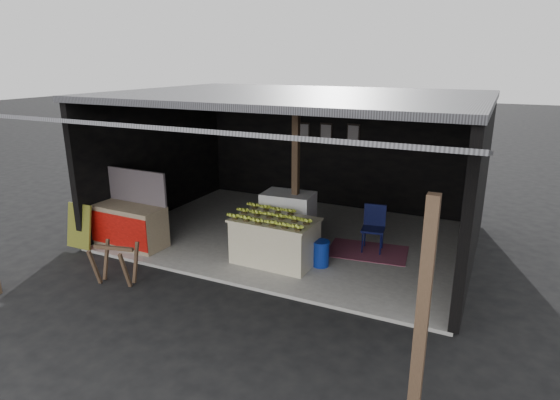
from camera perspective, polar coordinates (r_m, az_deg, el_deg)
The scene contains 13 objects.
ground at distance 8.01m, azimuth -5.79°, elevation -10.37°, with size 80.00×80.00×0.00m, color black.
concrete_slab at distance 10.02m, azimuth 1.65°, elevation -4.38°, with size 7.00×5.00×0.06m, color gray.
shophouse at distance 9.76m, azimuth 2.52°, elevation 7.64°, with size 7.40×7.29×3.02m.
banana_table at distance 8.55m, azimuth -0.63°, elevation -4.96°, with size 1.54×0.97×0.83m.
banana_pile at distance 8.38m, azimuth -0.64°, elevation -1.80°, with size 1.39×0.84×0.16m, color yellow, non-canonical shape.
white_crate at distance 9.26m, azimuth 1.00°, elevation -2.40°, with size 1.02×0.73×1.09m.
neighbor_stall at distance 9.77m, azimuth -17.78°, elevation -2.75°, with size 1.47×0.69×1.50m.
green_signboard at distance 10.01m, azimuth -23.29°, elevation -2.93°, with size 0.59×0.04×0.89m, color black.
sawhorse at distance 8.32m, azimuth -19.47°, elevation -6.95°, with size 0.72×0.72×0.68m.
water_barrel at distance 8.49m, azimuth 5.00°, elevation -6.60°, with size 0.30×0.30×0.44m, color #0D2996.
plastic_chair at distance 9.25m, azimuth 11.38°, elevation -2.87°, with size 0.48×0.48×0.90m.
magenta_rug at distance 9.30m, azimuth 10.62°, elevation -6.16°, with size 1.50×1.00×0.01m, color maroon.
picture_frames at distance 11.76m, azimuth 5.79°, elevation 8.28°, with size 1.62×0.04×0.46m.
Camera 1 is at (3.79, -6.05, 3.63)m, focal length 30.00 mm.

